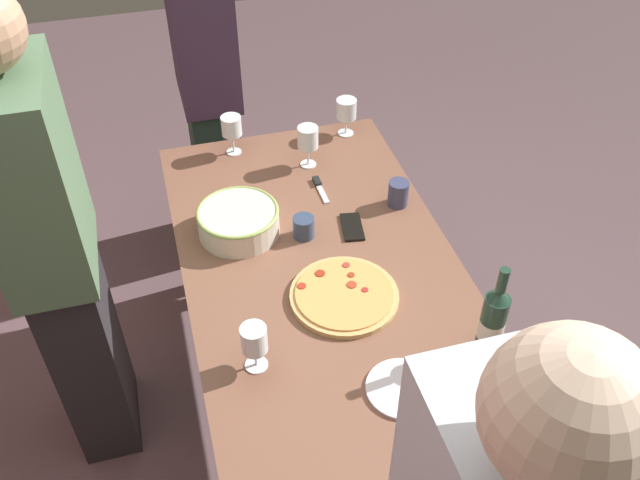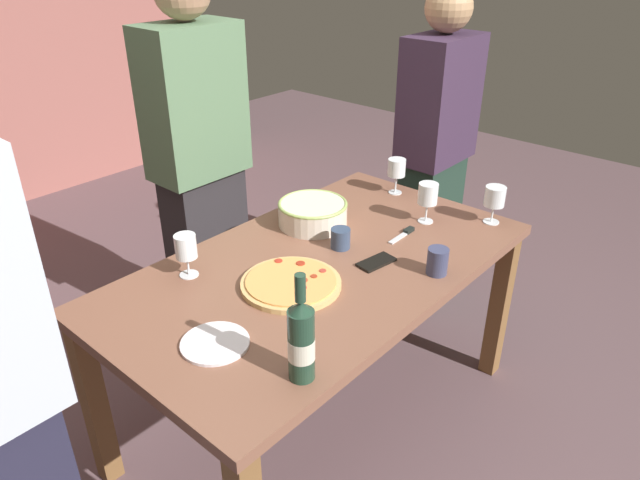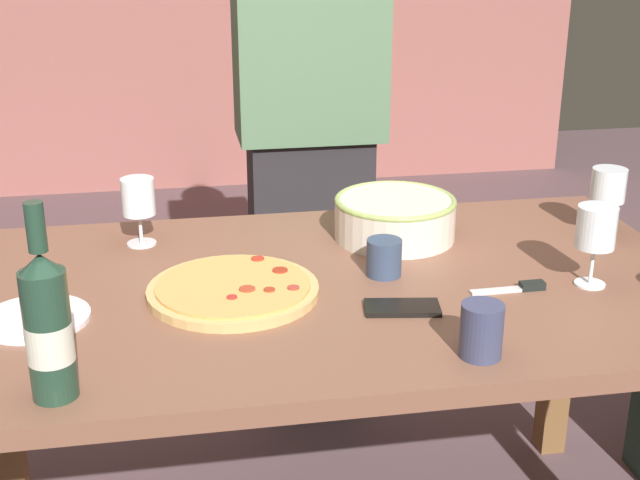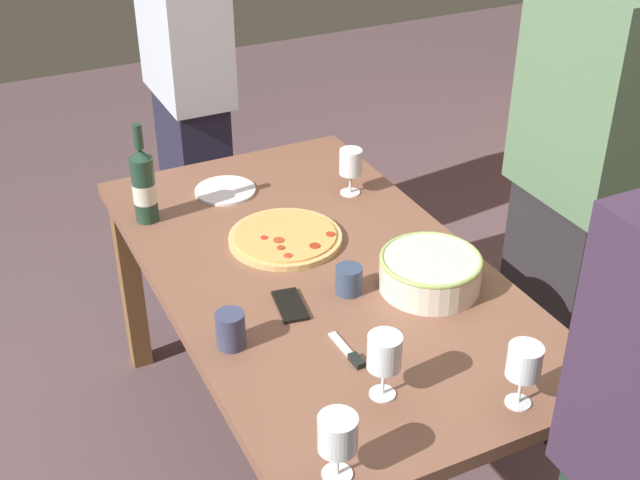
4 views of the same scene
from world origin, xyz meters
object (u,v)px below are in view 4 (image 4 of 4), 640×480
at_px(serving_bowl, 430,271).
at_px(side_plate, 225,190).
at_px(wine_glass_by_bottle, 351,164).
at_px(wine_glass_near_pizza, 338,435).
at_px(wine_bottle, 144,185).
at_px(wine_glass_far_left, 524,364).
at_px(cell_phone, 290,305).
at_px(pizza_knife, 351,354).
at_px(person_guest_left, 188,89).
at_px(pizza, 285,238).
at_px(dining_table, 320,295).
at_px(cup_ceramic, 231,330).
at_px(wine_glass_far_right, 384,353).
at_px(cup_amber, 349,280).
at_px(person_guest_right, 576,185).

height_order(serving_bowl, side_plate, serving_bowl).
bearing_deg(wine_glass_by_bottle, wine_glass_near_pizza, -29.01).
height_order(wine_bottle, wine_glass_near_pizza, wine_bottle).
bearing_deg(wine_glass_far_left, wine_glass_near_pizza, -88.60).
distance_m(cell_phone, pizza_knife, 0.26).
relative_size(wine_glass_by_bottle, side_plate, 0.77).
bearing_deg(wine_bottle, wine_glass_far_left, 23.78).
bearing_deg(person_guest_left, pizza, -1.72).
relative_size(dining_table, side_plate, 7.89).
height_order(cup_ceramic, person_guest_left, person_guest_left).
xyz_separation_m(wine_glass_far_right, side_plate, (-1.10, 0.02, -0.12)).
distance_m(cup_amber, person_guest_left, 1.34).
relative_size(pizza, cup_amber, 4.37).
bearing_deg(wine_glass_far_left, dining_table, -167.09).
xyz_separation_m(wine_glass_near_pizza, person_guest_right, (-0.61, 1.12, 0.02)).
xyz_separation_m(serving_bowl, wine_glass_near_pizza, (0.50, -0.54, 0.06)).
relative_size(serving_bowl, pizza_knife, 1.81).
bearing_deg(dining_table, serving_bowl, 46.70).
distance_m(pizza, wine_bottle, 0.47).
bearing_deg(pizza, wine_glass_far_left, 12.10).
distance_m(serving_bowl, wine_glass_by_bottle, 0.59).
height_order(wine_glass_near_pizza, wine_glass_far_right, wine_glass_far_right).
distance_m(serving_bowl, wine_glass_near_pizza, 0.74).
distance_m(dining_table, serving_bowl, 0.35).
bearing_deg(wine_glass_far_right, cell_phone, -172.98).
bearing_deg(cup_amber, cup_ceramic, -78.10).
bearing_deg(pizza, serving_bowl, 33.03).
height_order(cup_ceramic, person_guest_right, person_guest_right).
bearing_deg(pizza, pizza_knife, -7.73).
relative_size(side_plate, person_guest_left, 0.12).
distance_m(cup_ceramic, person_guest_right, 1.17).
bearing_deg(wine_bottle, cell_phone, 18.68).
xyz_separation_m(cup_amber, person_guest_left, (-1.34, -0.00, 0.08)).
xyz_separation_m(serving_bowl, cup_ceramic, (0.00, -0.58, -0.00)).
height_order(cup_amber, person_guest_left, person_guest_left).
bearing_deg(cup_ceramic, wine_glass_near_pizza, 4.94).
height_order(pizza, pizza_knife, pizza).
bearing_deg(side_plate, wine_glass_by_bottle, 62.85).
xyz_separation_m(pizza, pizza_knife, (0.57, -0.08, -0.01)).
xyz_separation_m(pizza, cup_ceramic, (0.40, -0.33, 0.04)).
height_order(cup_amber, pizza_knife, cup_amber).
bearing_deg(cell_phone, pizza, 77.24).
height_order(cell_phone, person_guest_left, person_guest_left).
height_order(side_plate, person_guest_right, person_guest_right).
height_order(wine_bottle, wine_glass_far_right, wine_bottle).
xyz_separation_m(serving_bowl, side_plate, (-0.77, -0.31, -0.05)).
bearing_deg(cup_ceramic, pizza, 140.74).
xyz_separation_m(pizza, wine_glass_by_bottle, (-0.18, 0.32, 0.09)).
bearing_deg(wine_glass_far_right, cup_ceramic, -142.43).
height_order(wine_glass_by_bottle, cell_phone, wine_glass_by_bottle).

